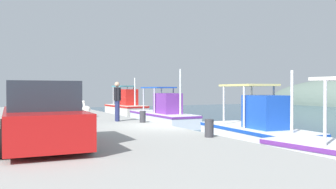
{
  "coord_description": "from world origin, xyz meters",
  "views": [
    {
      "loc": [
        11.96,
        -5.99,
        2.18
      ],
      "look_at": [
        -2.16,
        1.06,
        1.94
      ],
      "focal_mm": 37.41,
      "sensor_mm": 36.0,
      "label": 1
    }
  ],
  "objects_px": {
    "fishing_boat_second": "(163,115)",
    "pelican": "(86,109)",
    "parked_car": "(42,117)",
    "fisherman_standing": "(117,100)",
    "fishing_boat_nearest": "(126,108)",
    "mooring_bollard_second": "(209,128)",
    "mooring_bollard_nearest": "(143,117)",
    "fishing_boat_third": "(257,129)"
  },
  "relations": [
    {
      "from": "parked_car",
      "to": "fishing_boat_second",
      "type": "bearing_deg",
      "value": 141.15
    },
    {
      "from": "parked_car",
      "to": "fishing_boat_nearest",
      "type": "bearing_deg",
      "value": 153.81
    },
    {
      "from": "pelican",
      "to": "mooring_bollard_nearest",
      "type": "height_order",
      "value": "pelican"
    },
    {
      "from": "mooring_bollard_nearest",
      "to": "pelican",
      "type": "bearing_deg",
      "value": -158.96
    },
    {
      "from": "mooring_bollard_nearest",
      "to": "mooring_bollard_second",
      "type": "bearing_deg",
      "value": 0.0
    },
    {
      "from": "pelican",
      "to": "mooring_bollard_nearest",
      "type": "distance_m",
      "value": 4.07
    },
    {
      "from": "fishing_boat_second",
      "to": "parked_car",
      "type": "distance_m",
      "value": 12.96
    },
    {
      "from": "fisherman_standing",
      "to": "mooring_bollard_nearest",
      "type": "xyz_separation_m",
      "value": [
        1.01,
        0.77,
        -0.69
      ]
    },
    {
      "from": "pelican",
      "to": "parked_car",
      "type": "xyz_separation_m",
      "value": [
        8.3,
        -3.03,
        0.32
      ]
    },
    {
      "from": "fishing_boat_second",
      "to": "pelican",
      "type": "relative_size",
      "value": 6.57
    },
    {
      "from": "fisherman_standing",
      "to": "fishing_boat_nearest",
      "type": "bearing_deg",
      "value": 158.38
    },
    {
      "from": "pelican",
      "to": "fisherman_standing",
      "type": "xyz_separation_m",
      "value": [
        2.78,
        0.69,
        0.53
      ]
    },
    {
      "from": "fishing_boat_third",
      "to": "fisherman_standing",
      "type": "xyz_separation_m",
      "value": [
        -3.97,
        -4.32,
        1.1
      ]
    },
    {
      "from": "fishing_boat_nearest",
      "to": "fishing_boat_third",
      "type": "relative_size",
      "value": 0.83
    },
    {
      "from": "pelican",
      "to": "mooring_bollard_nearest",
      "type": "relative_size",
      "value": 2.02
    },
    {
      "from": "parked_car",
      "to": "fisherman_standing",
      "type": "bearing_deg",
      "value": 145.96
    },
    {
      "from": "fishing_boat_nearest",
      "to": "mooring_bollard_nearest",
      "type": "distance_m",
      "value": 12.12
    },
    {
      "from": "fishing_boat_second",
      "to": "parked_car",
      "type": "relative_size",
      "value": 1.53
    },
    {
      "from": "fishing_boat_second",
      "to": "fisherman_standing",
      "type": "bearing_deg",
      "value": -43.92
    },
    {
      "from": "fishing_boat_second",
      "to": "fisherman_standing",
      "type": "distance_m",
      "value": 6.42
    },
    {
      "from": "fishing_boat_second",
      "to": "mooring_bollard_second",
      "type": "height_order",
      "value": "fishing_boat_second"
    },
    {
      "from": "fishing_boat_third",
      "to": "fisherman_standing",
      "type": "bearing_deg",
      "value": -132.58
    },
    {
      "from": "parked_car",
      "to": "mooring_bollard_nearest",
      "type": "relative_size",
      "value": 8.67
    },
    {
      "from": "fishing_boat_second",
      "to": "parked_car",
      "type": "height_order",
      "value": "fishing_boat_second"
    },
    {
      "from": "fishing_boat_third",
      "to": "pelican",
      "type": "relative_size",
      "value": 5.81
    },
    {
      "from": "pelican",
      "to": "mooring_bollard_second",
      "type": "distance_m",
      "value": 8.92
    },
    {
      "from": "pelican",
      "to": "fisherman_standing",
      "type": "relative_size",
      "value": 0.57
    },
    {
      "from": "pelican",
      "to": "fisherman_standing",
      "type": "height_order",
      "value": "fisherman_standing"
    },
    {
      "from": "fishing_boat_second",
      "to": "fisherman_standing",
      "type": "xyz_separation_m",
      "value": [
        4.55,
        -4.38,
        1.1
      ]
    },
    {
      "from": "fishing_boat_third",
      "to": "parked_car",
      "type": "relative_size",
      "value": 1.35
    },
    {
      "from": "fishing_boat_third",
      "to": "fishing_boat_second",
      "type": "bearing_deg",
      "value": 179.54
    },
    {
      "from": "fishing_boat_nearest",
      "to": "mooring_bollard_second",
      "type": "xyz_separation_m",
      "value": [
        16.63,
        -3.44,
        0.32
      ]
    },
    {
      "from": "fishing_boat_nearest",
      "to": "fishing_boat_third",
      "type": "xyz_separation_m",
      "value": [
        14.57,
        0.11,
        -0.11
      ]
    },
    {
      "from": "mooring_bollard_nearest",
      "to": "fishing_boat_nearest",
      "type": "bearing_deg",
      "value": 163.52
    },
    {
      "from": "fishing_boat_nearest",
      "to": "parked_car",
      "type": "distance_m",
      "value": 17.99
    },
    {
      "from": "fisherman_standing",
      "to": "mooring_bollard_nearest",
      "type": "distance_m",
      "value": 1.45
    },
    {
      "from": "fishing_boat_nearest",
      "to": "mooring_bollard_nearest",
      "type": "height_order",
      "value": "fishing_boat_nearest"
    },
    {
      "from": "fisherman_standing",
      "to": "fishing_boat_second",
      "type": "bearing_deg",
      "value": 136.08
    },
    {
      "from": "fisherman_standing",
      "to": "mooring_bollard_second",
      "type": "height_order",
      "value": "fisherman_standing"
    },
    {
      "from": "fishing_boat_nearest",
      "to": "fisherman_standing",
      "type": "relative_size",
      "value": 2.76
    },
    {
      "from": "fisherman_standing",
      "to": "mooring_bollard_nearest",
      "type": "bearing_deg",
      "value": 37.09
    },
    {
      "from": "mooring_bollard_nearest",
      "to": "fisherman_standing",
      "type": "bearing_deg",
      "value": -142.91
    }
  ]
}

